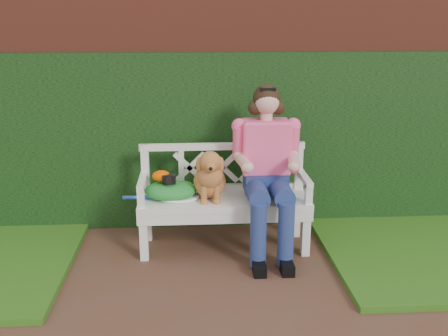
{
  "coord_description": "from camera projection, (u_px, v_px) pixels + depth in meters",
  "views": [
    {
      "loc": [
        -0.07,
        -3.29,
        2.03
      ],
      "look_at": [
        0.21,
        1.08,
        0.75
      ],
      "focal_mm": 42.0,
      "sensor_mm": 36.0,
      "label": 1
    }
  ],
  "objects": [
    {
      "name": "tennis_racket",
      "position": [
        175.0,
        197.0,
        4.6
      ],
      "size": [
        0.76,
        0.49,
        0.03
      ],
      "primitive_type": null,
      "rotation": [
        0.0,
        0.0,
        -0.31
      ],
      "color": "white",
      "rests_on": "garden_bench"
    },
    {
      "name": "garden_bench",
      "position": [
        224.0,
        222.0,
        4.7
      ],
      "size": [
        1.64,
        0.79,
        0.48
      ],
      "primitive_type": null,
      "rotation": [
        0.0,
        0.0,
        -0.12
      ],
      "color": "white",
      "rests_on": "ground"
    },
    {
      "name": "dog",
      "position": [
        210.0,
        173.0,
        4.55
      ],
      "size": [
        0.32,
        0.42,
        0.46
      ],
      "primitive_type": null,
      "rotation": [
        0.0,
        0.0,
        -0.02
      ],
      "color": "olive",
      "rests_on": "garden_bench"
    },
    {
      "name": "camera_item",
      "position": [
        169.0,
        179.0,
        4.52
      ],
      "size": [
        0.11,
        0.09,
        0.07
      ],
      "primitive_type": "cube",
      "rotation": [
        0.0,
        0.0,
        -0.02
      ],
      "color": "black",
      "rests_on": "green_bag"
    },
    {
      "name": "seated_woman",
      "position": [
        266.0,
        169.0,
        4.57
      ],
      "size": [
        0.63,
        0.83,
        1.47
      ],
      "primitive_type": null,
      "rotation": [
        0.0,
        0.0,
        -0.01
      ],
      "color": "#F34F6F",
      "rests_on": "ground"
    },
    {
      "name": "brick_wall",
      "position": [
        198.0,
        112.0,
        5.23
      ],
      "size": [
        10.0,
        0.3,
        2.2
      ],
      "primitive_type": "cube",
      "color": "brown",
      "rests_on": "ground"
    },
    {
      "name": "ivy_hedge",
      "position": [
        198.0,
        141.0,
        5.09
      ],
      "size": [
        10.0,
        0.18,
        1.7
      ],
      "primitive_type": "cube",
      "color": "#275C21",
      "rests_on": "ground"
    },
    {
      "name": "green_bag",
      "position": [
        171.0,
        190.0,
        4.59
      ],
      "size": [
        0.49,
        0.4,
        0.15
      ],
      "primitive_type": null,
      "rotation": [
        0.0,
        0.0,
        -0.1
      ],
      "color": "#147C20",
      "rests_on": "garden_bench"
    },
    {
      "name": "baseball_glove",
      "position": [
        161.0,
        176.0,
        4.55
      ],
      "size": [
        0.18,
        0.14,
        0.1
      ],
      "primitive_type": "ellipsoid",
      "rotation": [
        0.0,
        0.0,
        -0.17
      ],
      "color": "#DF4F00",
      "rests_on": "green_bag"
    },
    {
      "name": "ground",
      "position": [
        204.0,
        312.0,
        3.72
      ],
      "size": [
        60.0,
        60.0,
        0.0
      ],
      "primitive_type": "plane",
      "color": "#583122"
    }
  ]
}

